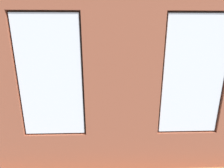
{
  "coord_description": "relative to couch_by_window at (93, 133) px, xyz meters",
  "views": [
    {
      "loc": [
        0.26,
        5.59,
        2.4
      ],
      "look_at": [
        0.09,
        0.4,
        0.92
      ],
      "focal_mm": 28.0,
      "sensor_mm": 36.0,
      "label": 1
    }
  ],
  "objects": [
    {
      "name": "couch_left",
      "position": [
        -2.94,
        -1.75,
        -0.0
      ],
      "size": [
        0.93,
        1.97,
        0.8
      ],
      "rotation": [
        0.0,
        0.0,
        1.54
      ],
      "color": "black",
      "rests_on": "ground_plane"
    },
    {
      "name": "potted_plant_between_couches",
      "position": [
        -1.38,
        -0.04,
        0.44
      ],
      "size": [
        1.04,
        1.05,
        1.31
      ],
      "color": "#47423D",
      "rests_on": "ground_plane"
    },
    {
      "name": "brick_wall_with_windows",
      "position": [
        -0.57,
        0.65,
        1.24
      ],
      "size": [
        6.14,
        0.3,
        3.2
      ],
      "color": "#9E5138",
      "rests_on": "ground_plane"
    },
    {
      "name": "coffee_table",
      "position": [
        -0.26,
        -2.56,
        0.05
      ],
      "size": [
        1.26,
        0.88,
        0.43
      ],
      "color": "olive",
      "rests_on": "ground_plane"
    },
    {
      "name": "potted_plant_near_tv",
      "position": [
        1.6,
        -1.69,
        0.41
      ],
      "size": [
        0.77,
        0.81,
        1.24
      ],
      "color": "#47423D",
      "rests_on": "ground_plane"
    },
    {
      "name": "potted_plant_beside_window_right",
      "position": [
        1.3,
        0.09,
        0.37
      ],
      "size": [
        0.94,
        1.09,
        1.32
      ],
      "color": "#9E5638",
      "rests_on": "ground_plane"
    },
    {
      "name": "candle_jar",
      "position": [
        0.12,
        -2.43,
        0.16
      ],
      "size": [
        0.08,
        0.08,
        0.12
      ],
      "primitive_type": "cylinder",
      "color": "#B7333D",
      "rests_on": "coffee_table"
    },
    {
      "name": "cup_ceramic",
      "position": [
        -0.1,
        -2.67,
        0.15
      ],
      "size": [
        0.08,
        0.08,
        0.1
      ],
      "primitive_type": "cylinder",
      "color": "#33567F",
      "rests_on": "coffee_table"
    },
    {
      "name": "potted_plant_mid_room_small",
      "position": [
        -1.48,
        -2.99,
        -0.01
      ],
      "size": [
        0.29,
        0.29,
        0.51
      ],
      "color": "#47423D",
      "rests_on": "ground_plane"
    },
    {
      "name": "ground_plane",
      "position": [
        -0.57,
        -2.2,
        -0.38
      ],
      "size": [
        6.74,
        6.45,
        0.1
      ],
      "primitive_type": "cube",
      "color": "#99663D"
    },
    {
      "name": "tv_flatscreen",
      "position": [
        2.15,
        -2.74,
        0.53
      ],
      "size": [
        0.96,
        0.2,
        0.65
      ],
      "color": "black",
      "rests_on": "media_console"
    },
    {
      "name": "papasan_chair",
      "position": [
        -0.3,
        -4.01,
        0.1
      ],
      "size": [
        1.0,
        1.0,
        0.66
      ],
      "color": "olive",
      "rests_on": "ground_plane"
    },
    {
      "name": "couch_by_window",
      "position": [
        0.0,
        0.0,
        0.0
      ],
      "size": [
        1.85,
        0.87,
        0.8
      ],
      "color": "black",
      "rests_on": "ground_plane"
    },
    {
      "name": "white_wall_right",
      "position": [
        2.45,
        -2.0,
        1.27
      ],
      "size": [
        0.1,
        5.45,
        3.2
      ],
      "primitive_type": "cube",
      "color": "silver",
      "rests_on": "ground_plane"
    },
    {
      "name": "remote_silver",
      "position": [
        -0.35,
        -2.43,
        0.11
      ],
      "size": [
        0.16,
        0.15,
        0.02
      ],
      "primitive_type": "cube",
      "rotation": [
        0.0,
        0.0,
        5.41
      ],
      "color": "#B2B2B7",
      "rests_on": "coffee_table"
    },
    {
      "name": "potted_plant_foreground_right",
      "position": [
        1.85,
        -4.37,
        0.22
      ],
      "size": [
        0.58,
        0.58,
        0.83
      ],
      "color": "beige",
      "rests_on": "ground_plane"
    },
    {
      "name": "media_console",
      "position": [
        2.15,
        -2.74,
        -0.06
      ],
      "size": [
        1.21,
        0.42,
        0.54
      ],
      "primitive_type": "cube",
      "color": "black",
      "rests_on": "ground_plane"
    },
    {
      "name": "potted_plant_corner_near_left",
      "position": [
        -3.09,
        -4.42,
        0.2
      ],
      "size": [
        0.43,
        0.43,
        0.81
      ],
      "color": "#9E5638",
      "rests_on": "ground_plane"
    }
  ]
}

